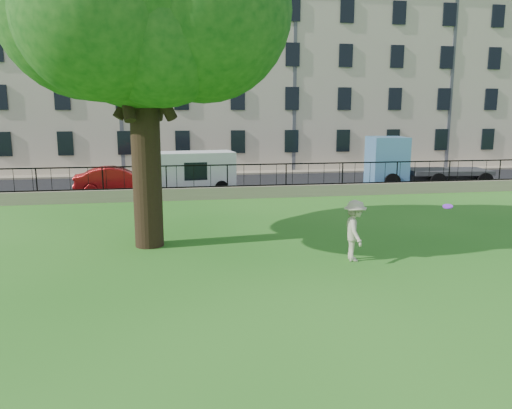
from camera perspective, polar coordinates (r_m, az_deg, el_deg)
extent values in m
plane|color=#216718|center=(13.56, 2.43, -8.01)|extent=(120.00, 120.00, 0.00)
cube|color=gray|center=(25.03, -3.27, 1.35)|extent=(50.00, 0.40, 0.60)
cube|color=black|center=(24.98, -3.28, 2.10)|extent=(50.00, 0.05, 0.06)
cube|color=black|center=(24.85, -3.30, 4.54)|extent=(50.00, 0.05, 0.06)
cube|color=black|center=(29.70, -4.27, 2.23)|extent=(60.00, 9.00, 0.01)
cube|color=gray|center=(34.83, -5.07, 3.55)|extent=(60.00, 1.40, 0.12)
cube|color=beige|center=(40.31, -5.90, 13.67)|extent=(56.00, 10.00, 13.00)
cylinder|color=black|center=(16.26, -12.38, 3.97)|extent=(0.92, 0.92, 5.03)
sphere|color=#144A13|center=(15.63, -6.18, 21.06)|extent=(5.25, 5.25, 5.25)
sphere|color=#144A13|center=(17.39, -18.58, 20.53)|extent=(5.67, 5.67, 5.67)
imported|color=#BEB69B|center=(14.85, 11.21, -2.94)|extent=(0.81, 1.24, 1.80)
cylinder|color=#8D2AEE|center=(14.59, 21.06, -0.20)|extent=(0.29, 0.29, 0.12)
imported|color=red|center=(27.36, -15.60, 2.65)|extent=(4.50, 2.00, 1.44)
cube|color=white|center=(27.16, -8.06, 3.67)|extent=(5.35, 2.55, 2.17)
cube|color=#4F85B9|center=(30.84, 19.00, 4.67)|extent=(7.07, 3.17, 2.87)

